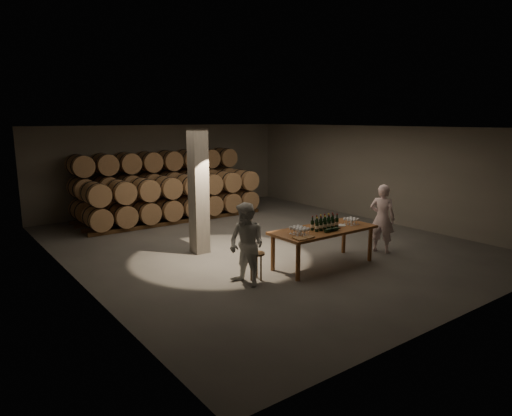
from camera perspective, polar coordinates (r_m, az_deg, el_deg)
room at (r=11.73m, az=-7.19°, el=2.02°), size 12.00×12.00×12.00m
tasting_table at (r=10.85m, az=8.44°, el=-3.10°), size 2.60×1.10×0.90m
barrel_stack_back at (r=16.75m, az=-11.96°, el=3.20°), size 6.26×0.95×2.31m
barrel_stack_front at (r=15.56m, az=-9.73°, el=1.31°), size 6.26×0.95×1.57m
bottle_cluster at (r=10.77m, az=8.59°, el=-1.98°), size 0.74×0.24×0.34m
lying_bottles at (r=10.56m, az=9.44°, el=-2.70°), size 0.49×0.09×0.09m
glass_cluster_left at (r=10.18m, az=5.45°, el=-2.61°), size 0.31×0.42×0.18m
glass_cluster_right at (r=11.37m, az=11.82°, el=-1.42°), size 0.30×0.30×0.16m
plate at (r=11.19m, az=10.54°, el=-2.14°), size 0.25×0.25×0.01m
notebook_near at (r=9.96m, az=6.61°, el=-3.63°), size 0.26×0.22×0.03m
notebook_corner at (r=9.84m, az=5.48°, el=-3.81°), size 0.26×0.31×0.02m
pen at (r=10.02m, az=7.14°, el=-3.62°), size 0.15×0.05×0.01m
stool at (r=9.87m, az=0.04°, el=-6.22°), size 0.37×0.37×0.61m
person_man at (r=12.25m, az=15.49°, el=-1.26°), size 0.65×0.77×1.79m
person_woman at (r=9.47m, az=-1.18°, el=-4.60°), size 0.83×0.97×1.75m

